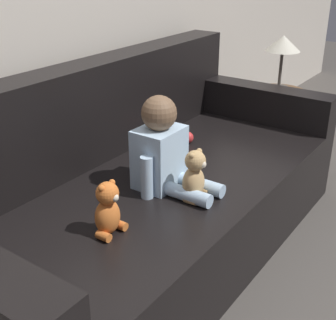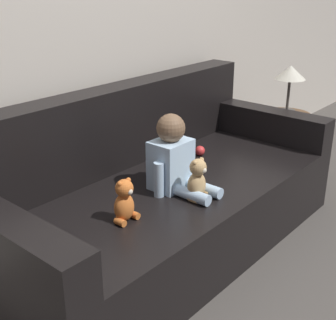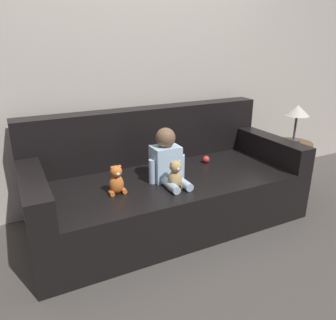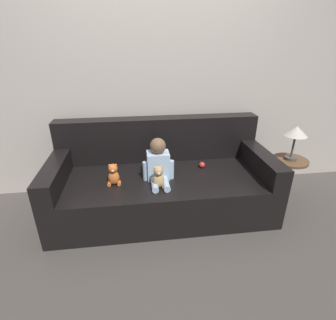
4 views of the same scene
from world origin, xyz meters
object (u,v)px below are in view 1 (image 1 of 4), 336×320
Objects in this scene: couch at (145,195)px; person_baby at (163,152)px; toy_ball at (188,137)px; side_table at (280,71)px; teddy_bear_brown at (194,176)px; plush_toy_side at (108,210)px.

person_baby is (-0.04, -0.14, 0.27)m from couch.
toy_ball is 0.07× the size of side_table.
teddy_bear_brown reaches higher than plush_toy_side.
plush_toy_side is (-0.40, 0.11, -0.00)m from teddy_bear_brown.
person_baby is at bearing 7.59° from plush_toy_side.
toy_ball is (0.43, 0.04, 0.14)m from couch.
person_baby is at bearing -107.96° from couch.
person_baby is 0.52m from toy_ball.
plush_toy_side is 1.79m from side_table.
person_baby is 6.55× the size of toy_ball.
side_table is at bearing -7.69° from toy_ball.
toy_ball is at bearing 5.59° from couch.
plush_toy_side is at bearing -157.16° from couch.
teddy_bear_brown is (-0.06, -0.31, 0.21)m from couch.
side_table reaches higher than person_baby.
teddy_bear_brown is 1.41m from side_table.
couch reaches higher than side_table.
person_baby reaches higher than teddy_bear_brown.
person_baby reaches higher than plush_toy_side.
side_table is at bearing -3.43° from couch.
couch is 0.38m from teddy_bear_brown.
person_baby is 0.18m from teddy_bear_brown.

